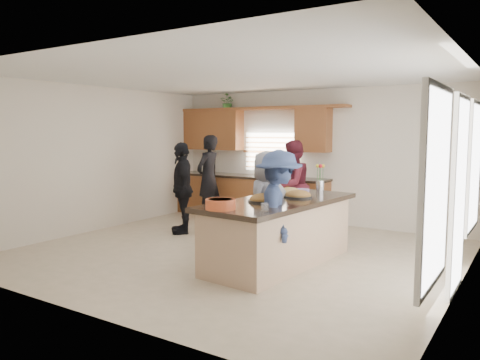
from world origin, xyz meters
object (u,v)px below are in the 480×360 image
Objects in this scene: woman_left_mid at (292,185)px; woman_left_front at (182,188)px; woman_left_back at (208,177)px; island at (279,233)px; salad_bowl at (221,204)px; woman_right_back at (279,211)px; woman_right_front at (267,206)px.

woman_left_mid is 1.02× the size of woman_left_front.
woman_left_back is 1.44m from woman_left_front.
salad_bowl is (-0.23, -1.15, 0.57)m from island.
woman_left_back is 1.07× the size of woman_left_front.
woman_left_front is at bearing 33.54° from woman_right_back.
woman_right_front is (-0.25, 0.07, 0.37)m from island.
salad_bowl is at bearing -96.33° from island.
woman_right_back is 1.02× the size of woman_right_front.
woman_right_back reaches higher than salad_bowl.
woman_left_back is (-2.72, 3.40, -0.10)m from salad_bowl.
island is at bearing 78.62° from salad_bowl.
woman_left_mid is at bearing 85.96° from woman_left_front.
woman_right_front is (2.70, -2.18, -0.10)m from woman_left_back.
woman_right_front is at bearing 168.20° from island.
woman_left_back is 1.05× the size of woman_left_mid.
woman_right_front is (-0.42, 0.42, -0.02)m from woman_right_back.
island is at bearing 51.50° from woman_left_back.
island is at bearing -5.40° from woman_right_back.
woman_left_mid is (2.04, -0.01, -0.05)m from woman_left_back.
woman_right_back is (2.72, -1.22, -0.02)m from woman_left_front.
woman_left_back is at bearing -81.52° from woman_left_mid.
salad_bowl is 4.36m from woman_left_back.
salad_bowl is 0.92m from woman_right_back.
woman_left_back is 4.07m from woman_right_back.
island is at bearing 30.90° from woman_left_mid.
salad_bowl is 3.08m from woman_left_front.
salad_bowl is at bearing -179.06° from woman_right_front.
woman_left_back reaches higher than salad_bowl.
woman_left_mid is at bearing 88.56° from woman_left_back.
island is 3.75m from woman_left_back.
island is 1.69× the size of woman_right_front.
woman_left_mid is at bearing -9.56° from woman_right_back.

